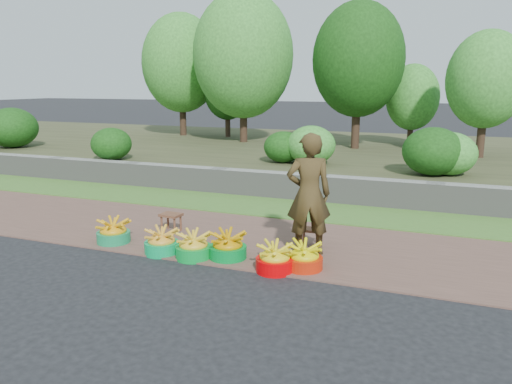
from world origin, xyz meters
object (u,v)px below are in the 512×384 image
at_px(stool_right, 310,232).
at_px(vendor_woman, 309,194).
at_px(stool_left, 171,217).
at_px(basin_c, 193,247).
at_px(basin_f, 304,258).
at_px(basin_a, 113,233).
at_px(basin_d, 228,247).
at_px(basin_e, 275,259).
at_px(basin_b, 162,243).

distance_m(stool_right, vendor_woman, 0.71).
bearing_deg(stool_left, vendor_woman, -5.70).
bearing_deg(stool_right, basin_c, -142.52).
distance_m(basin_c, basin_f, 1.54).
bearing_deg(basin_a, basin_f, -0.39).
height_order(basin_c, basin_f, basin_c).
bearing_deg(stool_right, vendor_woman, -81.48).
height_order(basin_d, basin_e, basin_d).
distance_m(basin_b, basin_c, 0.51).
distance_m(basin_d, basin_e, 0.78).
xyz_separation_m(stool_right, vendor_woman, (0.05, -0.32, 0.64)).
bearing_deg(basin_f, basin_c, -175.21).
distance_m(basin_a, basin_c, 1.44).
relative_size(basin_c, basin_d, 0.96).
relative_size(basin_c, stool_right, 1.60).
bearing_deg(basin_a, basin_b, -8.54).
distance_m(basin_b, basin_d, 0.97).
relative_size(basin_b, basin_e, 0.99).
bearing_deg(vendor_woman, stool_left, -28.49).
distance_m(basin_a, basin_e, 2.65).
bearing_deg(vendor_woman, stool_right, -104.27).
height_order(basin_f, vendor_woman, vendor_woman).
height_order(basin_b, basin_e, basin_e).
bearing_deg(basin_c, basin_b, 178.93).
bearing_deg(basin_d, stool_left, 149.34).
height_order(basin_b, basin_f, same).
bearing_deg(basin_e, basin_a, 175.56).
distance_m(stool_left, vendor_woman, 2.43).
height_order(basin_d, stool_right, basin_d).
bearing_deg(stool_left, basin_d, -30.66).
height_order(basin_a, stool_left, basin_a).
xyz_separation_m(basin_e, stool_left, (-2.13, 1.02, 0.09)).
bearing_deg(basin_b, basin_a, 171.46).
relative_size(basin_a, basin_e, 1.01).
distance_m(basin_a, stool_right, 2.95).
xyz_separation_m(basin_d, stool_right, (0.92, 0.90, 0.06)).
distance_m(basin_b, stool_left, 1.04).
bearing_deg(basin_e, stool_right, 81.50).
relative_size(basin_d, basin_f, 1.06).
height_order(basin_e, stool_left, basin_e).
distance_m(basin_c, basin_e, 1.20).
bearing_deg(basin_e, basin_b, 177.78).
bearing_deg(basin_a, stool_left, 57.81).
bearing_deg(basin_c, stool_right, 37.48).
bearing_deg(basin_b, vendor_woman, 20.46).
xyz_separation_m(basin_b, stool_right, (1.88, 1.04, 0.07)).
distance_m(basin_a, basin_f, 2.97).
relative_size(basin_a, stool_right, 1.61).
distance_m(basin_a, basin_b, 0.93).
bearing_deg(basin_a, vendor_woman, 11.50).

